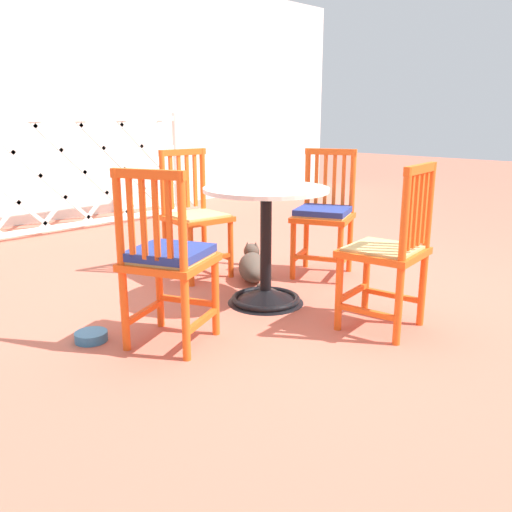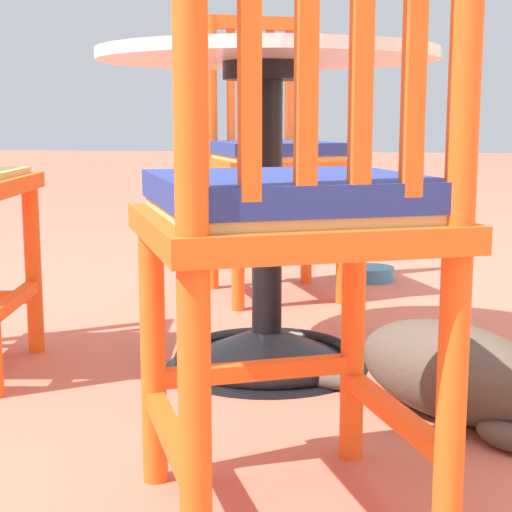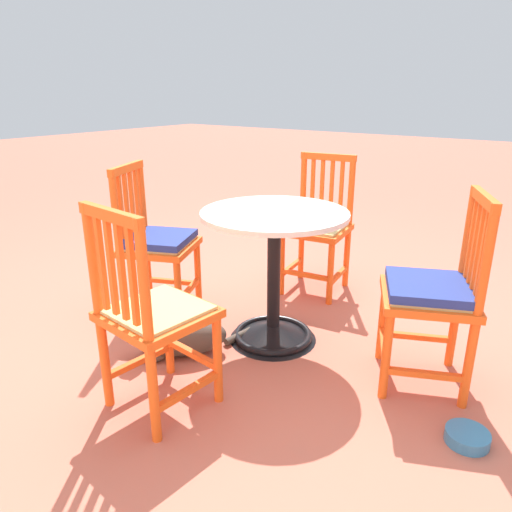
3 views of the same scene
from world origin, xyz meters
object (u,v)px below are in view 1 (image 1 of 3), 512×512
(orange_chair_at_corner, at_px, (168,260))
(tabby_cat, at_px, (253,266))
(pet_water_bowl, at_px, (91,336))
(orange_chair_tucked_in, at_px, (324,215))
(orange_chair_by_planter, at_px, (195,217))
(orange_chair_near_fence, at_px, (389,253))
(cafe_table, at_px, (266,259))

(orange_chair_at_corner, height_order, tabby_cat, orange_chair_at_corner)
(orange_chair_at_corner, xyz_separation_m, pet_water_bowl, (-0.28, 0.32, -0.42))
(orange_chair_at_corner, relative_size, orange_chair_tucked_in, 1.00)
(orange_chair_by_planter, xyz_separation_m, tabby_cat, (0.23, -0.35, -0.34))
(orange_chair_tucked_in, xyz_separation_m, tabby_cat, (-0.44, 0.29, -0.35))
(orange_chair_near_fence, height_order, orange_chair_by_planter, same)
(orange_chair_near_fence, bearing_deg, orange_chair_by_planter, 92.92)
(orange_chair_by_planter, distance_m, pet_water_bowl, 1.34)
(cafe_table, height_order, orange_chair_by_planter, orange_chair_by_planter)
(orange_chair_tucked_in, height_order, pet_water_bowl, orange_chair_tucked_in)
(orange_chair_near_fence, height_order, orange_chair_tucked_in, same)
(orange_chair_by_planter, distance_m, tabby_cat, 0.54)
(cafe_table, xyz_separation_m, orange_chair_by_planter, (0.08, 0.78, 0.15))
(orange_chair_by_planter, xyz_separation_m, pet_water_bowl, (-1.16, -0.55, -0.41))
(orange_chair_at_corner, bearing_deg, pet_water_bowl, 130.95)
(orange_chair_at_corner, relative_size, orange_chair_near_fence, 1.00)
(cafe_table, xyz_separation_m, pet_water_bowl, (-1.08, 0.24, -0.26))
(cafe_table, bearing_deg, pet_water_bowl, 167.65)
(orange_chair_by_planter, height_order, tabby_cat, orange_chair_by_planter)
(orange_chair_by_planter, bearing_deg, orange_chair_tucked_in, -43.94)
(orange_chair_near_fence, bearing_deg, pet_water_bowl, 141.04)
(orange_chair_tucked_in, distance_m, pet_water_bowl, 1.88)
(cafe_table, relative_size, orange_chair_tucked_in, 0.83)
(cafe_table, relative_size, orange_chair_near_fence, 0.83)
(tabby_cat, distance_m, pet_water_bowl, 1.41)
(cafe_table, relative_size, tabby_cat, 1.17)
(cafe_table, distance_m, tabby_cat, 0.56)
(orange_chair_near_fence, bearing_deg, orange_chair_tucked_in, 56.51)
(tabby_cat, bearing_deg, pet_water_bowl, -172.16)
(pet_water_bowl, bearing_deg, tabby_cat, 7.84)
(orange_chair_at_corner, bearing_deg, cafe_table, 6.00)
(cafe_table, bearing_deg, tabby_cat, 53.88)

